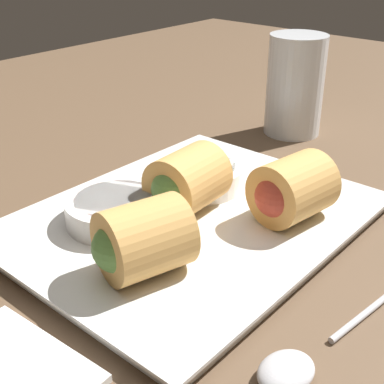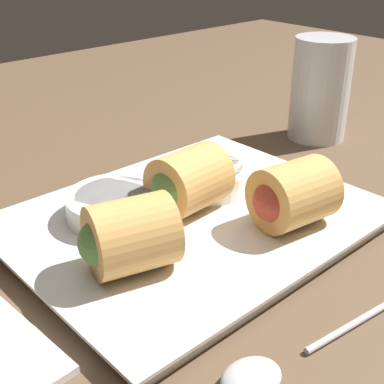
% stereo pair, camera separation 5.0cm
% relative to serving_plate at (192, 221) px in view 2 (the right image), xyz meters
% --- Properties ---
extents(table_surface, '(1.80, 1.40, 0.02)m').
position_rel_serving_plate_xyz_m(table_surface, '(0.03, 0.02, -0.02)').
color(table_surface, brown).
rests_on(table_surface, ground).
extents(serving_plate, '(0.32, 0.25, 0.01)m').
position_rel_serving_plate_xyz_m(serving_plate, '(0.00, 0.00, 0.00)').
color(serving_plate, silver).
rests_on(serving_plate, table_surface).
extents(roll_front_left, '(0.08, 0.07, 0.06)m').
position_rel_serving_plate_xyz_m(roll_front_left, '(-0.09, -0.03, 0.04)').
color(roll_front_left, '#DBA356').
rests_on(roll_front_left, serving_plate).
extents(roll_front_right, '(0.07, 0.06, 0.06)m').
position_rel_serving_plate_xyz_m(roll_front_right, '(0.00, 0.01, 0.04)').
color(roll_front_right, '#DBA356').
rests_on(roll_front_right, serving_plate).
extents(roll_back_left, '(0.08, 0.07, 0.06)m').
position_rel_serving_plate_xyz_m(roll_back_left, '(0.05, -0.07, 0.04)').
color(roll_back_left, '#DBA356').
rests_on(roll_back_left, serving_plate).
extents(dipping_bowl_near, '(0.09, 0.09, 0.02)m').
position_rel_serving_plate_xyz_m(dipping_bowl_near, '(-0.05, 0.04, 0.02)').
color(dipping_bowl_near, white).
rests_on(dipping_bowl_near, serving_plate).
extents(dipping_bowl_far, '(0.09, 0.09, 0.02)m').
position_rel_serving_plate_xyz_m(dipping_bowl_far, '(0.05, 0.03, 0.02)').
color(dipping_bowl_far, white).
rests_on(dipping_bowl_far, serving_plate).
extents(spoon, '(0.17, 0.04, 0.01)m').
position_rel_serving_plate_xyz_m(spoon, '(-0.09, -0.16, -0.00)').
color(spoon, silver).
rests_on(spoon, table_surface).
extents(drinking_glass, '(0.07, 0.07, 0.13)m').
position_rel_serving_plate_xyz_m(drinking_glass, '(0.28, 0.06, 0.06)').
color(drinking_glass, silver).
rests_on(drinking_glass, table_surface).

